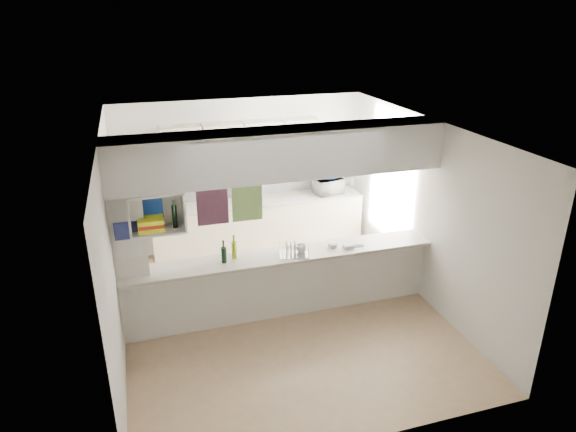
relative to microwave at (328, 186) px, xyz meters
name	(u,v)px	position (x,y,z in m)	size (l,w,h in m)	color
floor	(282,314)	(-1.46, -2.09, -1.05)	(4.80, 4.80, 0.00)	#9B795A
ceiling	(281,129)	(-1.46, -2.09, 1.55)	(4.80, 4.80, 0.00)	white
wall_back	(242,175)	(-1.46, 0.31, 0.25)	(4.20, 4.20, 0.00)	silver
wall_left	(112,249)	(-3.56, -2.09, 0.25)	(4.80, 4.80, 0.00)	silver
wall_right	(425,211)	(0.64, -2.09, 0.25)	(4.80, 4.80, 0.00)	silver
servery_partition	(268,204)	(-1.63, -2.09, 0.60)	(4.20, 0.50, 2.60)	silver
cubby_shelf	(155,214)	(-3.03, -2.15, 0.66)	(0.65, 0.35, 0.50)	white
kitchen_run	(256,205)	(-1.30, 0.05, -0.23)	(3.60, 0.63, 2.24)	beige
microwave	(328,186)	(0.00, 0.00, 0.00)	(0.49, 0.33, 0.27)	white
bowl	(329,177)	(0.01, -0.02, 0.17)	(0.25, 0.25, 0.06)	navy
dish_rack	(294,249)	(-1.31, -2.14, -0.05)	(0.43, 0.35, 0.20)	silver
cup	(301,248)	(-1.20, -2.12, -0.07)	(0.13, 0.13, 0.10)	white
wine_bottles	(229,252)	(-2.15, -2.05, -0.01)	(0.22, 0.15, 0.33)	black
plastic_tubs	(340,246)	(-0.65, -2.12, -0.11)	(0.49, 0.21, 0.07)	silver
utensil_jar	(220,199)	(-1.90, 0.06, -0.06)	(0.11, 0.11, 0.15)	black
knife_block	(243,195)	(-1.51, 0.09, -0.05)	(0.09, 0.07, 0.18)	brown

